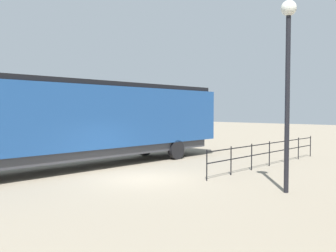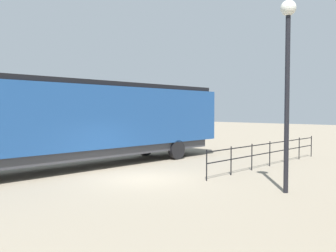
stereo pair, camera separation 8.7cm
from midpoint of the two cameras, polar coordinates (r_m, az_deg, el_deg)
name	(u,v)px [view 1 (the left image)]	position (r m, az deg, el deg)	size (l,w,h in m)	color
ground_plane	(141,179)	(15.09, -4.49, -8.23)	(120.00, 120.00, 0.00)	gray
locomotive	(81,120)	(18.03, -13.61, 1.00)	(2.91, 18.84, 4.20)	navy
lamp_post	(288,59)	(13.01, 18.13, 10.03)	(0.52, 0.52, 6.48)	black
platform_fence	(269,150)	(18.90, 15.51, -3.68)	(0.05, 10.42, 1.25)	black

